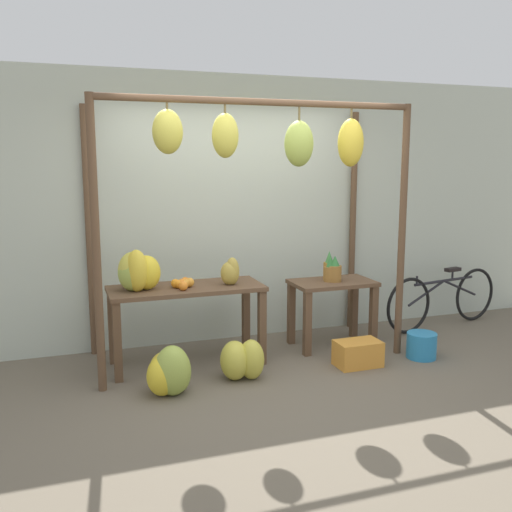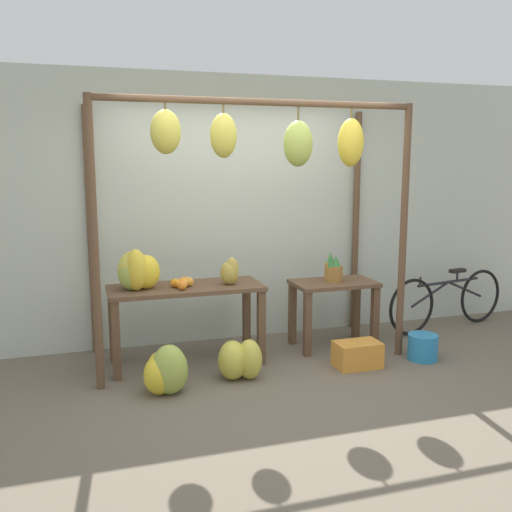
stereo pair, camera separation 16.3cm
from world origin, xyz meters
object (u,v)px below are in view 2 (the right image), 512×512
Objects in this scene: banana_pile_ground_right at (240,360)px; parked_bicycle at (448,300)px; papaya_pile at (230,272)px; blue_bucket at (423,347)px; fruit_crate_white at (357,354)px; pineapple_cluster at (333,270)px; banana_pile_on_table at (136,271)px; orange_pile at (182,283)px; banana_pile_ground_left at (167,371)px.

banana_pile_ground_right is 2.83m from parked_bicycle.
papaya_pile reaches higher than parked_bicycle.
parked_bicycle is at bearing 43.58° from blue_bucket.
fruit_crate_white is at bearing 179.15° from blue_bucket.
pineapple_cluster is 1.12m from papaya_pile.
blue_bucket is (0.68, -0.64, -0.69)m from pineapple_cluster.
blue_bucket is at bearing -12.64° from banana_pile_on_table.
orange_pile is 0.54× the size of banana_pile_ground_left.
banana_pile_on_table is 1.05× the size of fruit_crate_white.
banana_pile_ground_right is at bearing 8.75° from banana_pile_ground_left.
banana_pile_on_table is 3.59m from parked_bicycle.
parked_bicycle is (0.87, 0.83, 0.21)m from blue_bucket.
banana_pile_on_table reaches higher than banana_pile_ground_left.
papaya_pile is at bearing 39.43° from banana_pile_ground_left.
banana_pile_ground_left is 1.60× the size of blue_bucket.
orange_pile is at bearing 160.86° from fruit_crate_white.
banana_pile_ground_right is 0.25× the size of parked_bicycle.
parked_bicycle reaches higher than banana_pile_ground_right.
parked_bicycle is 6.50× the size of papaya_pile.
banana_pile_ground_right is at bearing -33.56° from banana_pile_on_table.
pineapple_cluster is at bearing 87.89° from fruit_crate_white.
banana_pile_on_table reaches higher than papaya_pile.
banana_pile_ground_right is at bearing -50.18° from orange_pile.
orange_pile is 0.47m from papaya_pile.
blue_bucket is (2.50, 0.05, -0.06)m from banana_pile_ground_left.
banana_pile_ground_left is (-0.25, -0.60, -0.61)m from orange_pile.
parked_bicycle is at bearing 3.81° from banana_pile_on_table.
blue_bucket is 1.11× the size of papaya_pile.
orange_pile is at bearing 178.11° from papaya_pile.
parked_bicycle is (1.55, 0.20, -0.47)m from pineapple_cluster.
orange_pile reaches higher than banana_pile_ground_left.
blue_bucket is 1.22m from parked_bicycle.
fruit_crate_white is (1.14, -0.04, -0.06)m from banana_pile_ground_right.
pineapple_cluster is 1.16m from blue_bucket.
orange_pile is at bearing -174.85° from parked_bicycle.
pineapple_cluster is 2.05m from banana_pile_ground_left.
banana_pile_ground_right is 1.01× the size of fruit_crate_white.
papaya_pile is at bearing -4.12° from banana_pile_on_table.
banana_pile_ground_right is at bearing -95.45° from papaya_pile.
banana_pile_on_table is 2.20m from fruit_crate_white.
banana_pile_ground_right is (0.66, 0.10, -0.01)m from banana_pile_ground_left.
banana_pile_ground_left is at bearing -165.38° from parked_bicycle.
fruit_crate_white is at bearing -16.66° from banana_pile_on_table.
banana_pile_on_table reaches higher than orange_pile.
pineapple_cluster is at bearing 136.83° from blue_bucket.
fruit_crate_white is 1.79m from parked_bicycle.
banana_pile_ground_left is at bearing -178.87° from blue_bucket.
orange_pile reaches higher than banana_pile_ground_right.
fruit_crate_white is 0.25× the size of parked_bicycle.
banana_pile_on_table is 1.53× the size of blue_bucket.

